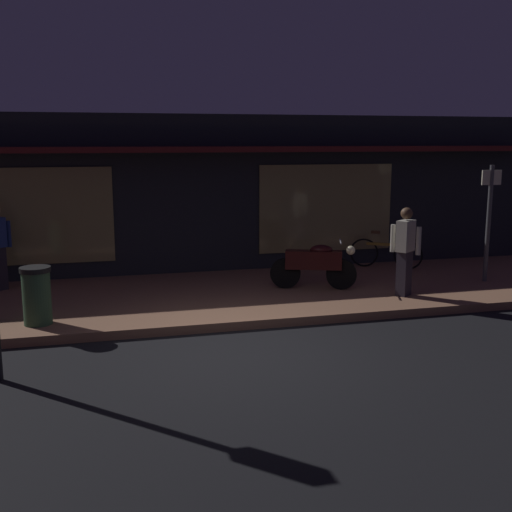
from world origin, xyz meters
TOP-DOWN VIEW (x-y plane):
  - ground_plane at (0.00, 0.00)m, footprint 60.00×60.00m
  - sidewalk_slab at (0.00, 3.00)m, footprint 18.00×4.00m
  - storefront_building at (0.00, 6.39)m, footprint 18.00×3.30m
  - motorcycle at (2.18, 2.86)m, footprint 1.64×0.78m
  - bicycle_parked at (4.43, 4.35)m, footprint 1.40×0.96m
  - person_bystander at (3.62, 1.92)m, footprint 0.44×0.55m
  - sign_post at (5.84, 2.60)m, footprint 0.44×0.09m
  - trash_bin at (-2.92, 1.68)m, footprint 0.48×0.48m

SIDE VIEW (x-z plane):
  - ground_plane at x=0.00m, z-range 0.00..0.00m
  - sidewalk_slab at x=0.00m, z-range 0.00..0.15m
  - bicycle_parked at x=4.43m, z-range 0.05..0.96m
  - trash_bin at x=-2.92m, z-range 0.16..1.09m
  - motorcycle at x=2.18m, z-range 0.16..1.13m
  - person_bystander at x=3.62m, z-range 0.19..1.86m
  - sign_post at x=5.84m, z-range 0.31..2.71m
  - storefront_building at x=0.00m, z-range 0.00..3.60m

